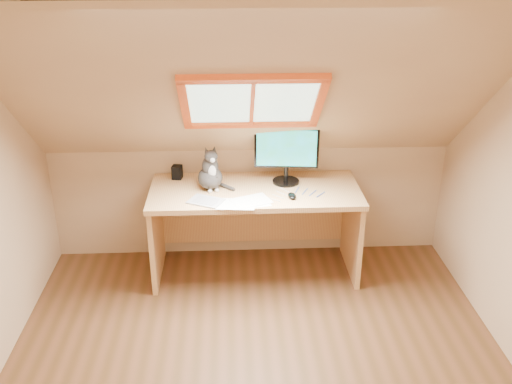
{
  "coord_description": "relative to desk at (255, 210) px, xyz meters",
  "views": [
    {
      "loc": [
        -0.17,
        -2.92,
        2.71
      ],
      "look_at": [
        0.03,
        1.0,
        0.93
      ],
      "focal_mm": 40.0,
      "sensor_mm": 36.0,
      "label": 1
    }
  ],
  "objects": [
    {
      "name": "papers",
      "position": [
        -0.14,
        -0.33,
        0.24
      ],
      "size": [
        0.35,
        0.3,
        0.01
      ],
      "color": "white",
      "rests_on": "desk"
    },
    {
      "name": "monitor",
      "position": [
        0.27,
        0.04,
        0.52
      ],
      "size": [
        0.53,
        0.23,
        0.49
      ],
      "color": "black",
      "rests_on": "desk"
    },
    {
      "name": "graphics_tablet",
      "position": [
        -0.4,
        -0.31,
        0.24
      ],
      "size": [
        0.32,
        0.28,
        0.01
      ],
      "primitive_type": "cube",
      "rotation": [
        0.0,
        0.0,
        -0.45
      ],
      "color": "#B2B2B7",
      "rests_on": "desk"
    },
    {
      "name": "desk_speaker",
      "position": [
        -0.66,
        0.18,
        0.29
      ],
      "size": [
        0.09,
        0.09,
        0.12
      ],
      "primitive_type": "cube",
      "rotation": [
        0.0,
        0.0,
        -0.17
      ],
      "color": "black",
      "rests_on": "desk"
    },
    {
      "name": "mouse",
      "position": [
        0.29,
        -0.27,
        0.25
      ],
      "size": [
        0.08,
        0.12,
        0.04
      ],
      "primitive_type": "ellipsoid",
      "rotation": [
        0.0,
        0.0,
        0.11
      ],
      "color": "black",
      "rests_on": "desk"
    },
    {
      "name": "desk",
      "position": [
        0.0,
        0.0,
        0.0
      ],
      "size": [
        1.74,
        0.76,
        0.79
      ],
      "color": "#DBAF68",
      "rests_on": "ground"
    },
    {
      "name": "cables",
      "position": [
        0.34,
        -0.19,
        0.24
      ],
      "size": [
        0.51,
        0.26,
        0.01
      ],
      "color": "silver",
      "rests_on": "desk"
    },
    {
      "name": "room_shell",
      "position": [
        -0.04,
        -1.55,
        0.87
      ],
      "size": [
        3.52,
        3.52,
        2.41
      ],
      "color": "tan",
      "rests_on": "ground"
    },
    {
      "name": "ground",
      "position": [
        -0.04,
        -1.45,
        -0.56
      ],
      "size": [
        3.5,
        3.5,
        0.0
      ],
      "primitive_type": "plane",
      "color": "brown",
      "rests_on": "ground"
    },
    {
      "name": "cat",
      "position": [
        -0.37,
        -0.04,
        0.37
      ],
      "size": [
        0.26,
        0.29,
        0.38
      ],
      "color": "#383431",
      "rests_on": "desk"
    }
  ]
}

